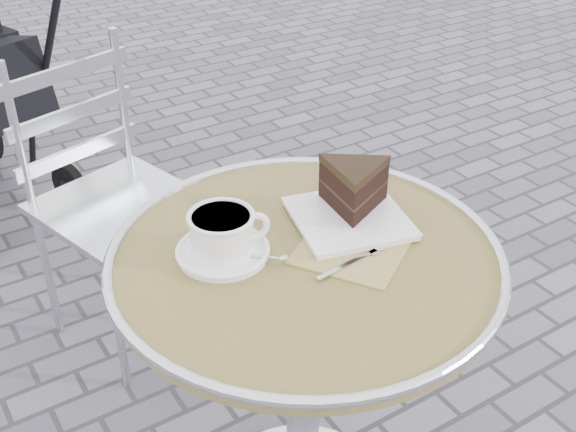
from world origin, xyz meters
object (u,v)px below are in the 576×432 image
bistro_chair (95,166)px  cappuccino_set (223,237)px  cafe_table (304,323)px  cake_plate_set (353,194)px

bistro_chair → cappuccino_set: bearing=-106.8°
cafe_table → cake_plate_set: size_ratio=2.29×
cafe_table → bistro_chair: bearing=97.1°
cafe_table → cake_plate_set: cake_plate_set is taller
cappuccino_set → bistro_chair: bearing=100.5°
cappuccino_set → bistro_chair: size_ratio=0.20×
cappuccino_set → cake_plate_set: cake_plate_set is taller
cappuccino_set → cake_plate_set: size_ratio=0.53×
cafe_table → cake_plate_set: bearing=21.3°
cafe_table → cappuccino_set: size_ratio=4.28×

